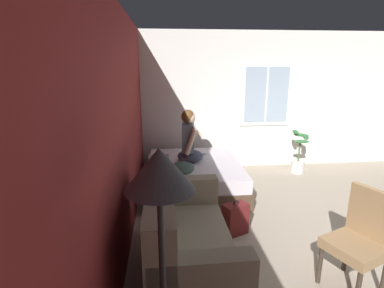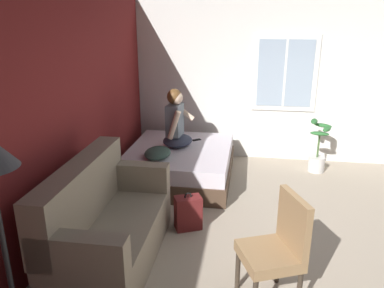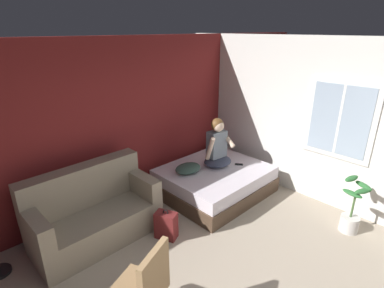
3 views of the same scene
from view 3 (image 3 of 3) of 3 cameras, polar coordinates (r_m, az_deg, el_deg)
wall_back_accent at (r=4.77m, az=-19.36°, el=2.29°), size 10.78×0.16×2.70m
wall_side_with_window at (r=5.14m, az=30.50°, el=1.84°), size 0.19×7.16×2.70m
bed at (r=5.44m, az=4.32°, el=-6.98°), size 1.80×1.55×0.48m
couch at (r=4.49m, az=-18.24°, el=-12.41°), size 1.71×0.84×1.04m
side_chair at (r=3.15m, az=-9.25°, el=-25.21°), size 0.60×0.60×0.98m
person_seated at (r=5.32m, az=4.85°, el=-0.53°), size 0.56×0.49×0.88m
backpack at (r=4.40m, az=-4.88°, el=-15.18°), size 0.32×0.35×0.46m
throw_pillow at (r=5.15m, az=-0.76°, el=-4.66°), size 0.49×0.37×0.14m
cell_phone at (r=5.52m, az=8.92°, el=-3.84°), size 0.14×0.16×0.01m
potted_plant at (r=5.00m, az=28.10°, el=-11.56°), size 0.39×0.37×0.85m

